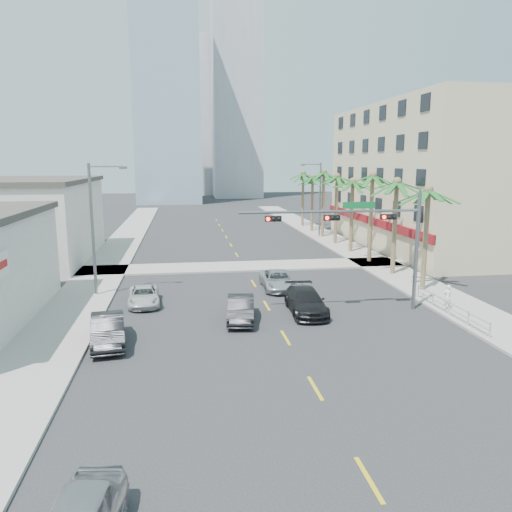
{
  "coord_description": "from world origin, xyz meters",
  "views": [
    {
      "loc": [
        -5.13,
        -20.42,
        9.09
      ],
      "look_at": [
        -0.87,
        8.78,
        3.5
      ],
      "focal_mm": 35.0,
      "sensor_mm": 36.0,
      "label": 1
    }
  ],
  "objects": [
    {
      "name": "palm_tree_6",
      "position": [
        11.6,
        43.2,
        7.08
      ],
      "size": [
        4.8,
        4.8,
        7.8
      ],
      "color": "brown",
      "rests_on": "ground"
    },
    {
      "name": "traffic_signal_mast",
      "position": [
        5.78,
        7.95,
        5.06
      ],
      "size": [
        11.12,
        0.54,
        7.2
      ],
      "color": "slate",
      "rests_on": "ground"
    },
    {
      "name": "tower_far_left",
      "position": [
        -8.0,
        95.0,
        24.0
      ],
      "size": [
        14.0,
        14.0,
        48.0
      ],
      "primitive_type": "cube",
      "color": "#99B2C6",
      "rests_on": "ground"
    },
    {
      "name": "guardrail",
      "position": [
        10.3,
        6.0,
        0.67
      ],
      "size": [
        0.08,
        8.08,
        1.0
      ],
      "color": "silver",
      "rests_on": "ground"
    },
    {
      "name": "palm_tree_5",
      "position": [
        11.6,
        38.0,
        7.78
      ],
      "size": [
        4.8,
        4.8,
        8.52
      ],
      "color": "brown",
      "rests_on": "ground"
    },
    {
      "name": "car_lane_center",
      "position": [
        1.5,
        14.1,
        0.66
      ],
      "size": [
        2.28,
        4.79,
        1.32
      ],
      "primitive_type": "imported",
      "rotation": [
        0.0,
        0.0,
        -0.02
      ],
      "color": "silver",
      "rests_on": "ground"
    },
    {
      "name": "palm_tree_0",
      "position": [
        11.6,
        12.0,
        7.08
      ],
      "size": [
        4.8,
        4.8,
        7.8
      ],
      "color": "brown",
      "rests_on": "ground"
    },
    {
      "name": "streetlight_right",
      "position": [
        11.0,
        38.0,
        5.06
      ],
      "size": [
        2.55,
        0.25,
        9.0
      ],
      "color": "slate",
      "rests_on": "ground"
    },
    {
      "name": "car_lane_right",
      "position": [
        2.1,
        8.1,
        0.74
      ],
      "size": [
        2.25,
        5.16,
        1.48
      ],
      "primitive_type": "imported",
      "rotation": [
        0.0,
        0.0,
        -0.04
      ],
      "color": "black",
      "rests_on": "ground"
    },
    {
      "name": "tower_far_right",
      "position": [
        9.0,
        110.0,
        30.0
      ],
      "size": [
        12.0,
        12.0,
        60.0
      ],
      "primitive_type": "cube",
      "color": "#ADADB2",
      "rests_on": "ground"
    },
    {
      "name": "building_right",
      "position": [
        21.99,
        30.0,
        7.5
      ],
      "size": [
        15.25,
        28.0,
        15.0
      ],
      "color": "beige",
      "rests_on": "ground"
    },
    {
      "name": "car_parked_mid",
      "position": [
        -9.05,
        4.33,
        0.76
      ],
      "size": [
        2.22,
        4.77,
        1.51
      ],
      "primitive_type": "imported",
      "rotation": [
        0.0,
        0.0,
        0.14
      ],
      "color": "black",
      "rests_on": "ground"
    },
    {
      "name": "sidewalk_left",
      "position": [
        -12.0,
        20.0,
        0.07
      ],
      "size": [
        4.0,
        120.0,
        0.15
      ],
      "primitive_type": "cube",
      "color": "gray",
      "rests_on": "ground"
    },
    {
      "name": "sidewalk_right",
      "position": [
        12.0,
        20.0,
        0.07
      ],
      "size": [
        4.0,
        120.0,
        0.15
      ],
      "primitive_type": "cube",
      "color": "gray",
      "rests_on": "ground"
    },
    {
      "name": "palm_tree_3",
      "position": [
        11.6,
        27.6,
        7.08
      ],
      "size": [
        4.8,
        4.8,
        7.8
      ],
      "color": "brown",
      "rests_on": "ground"
    },
    {
      "name": "streetlight_left",
      "position": [
        -11.0,
        14.0,
        5.06
      ],
      "size": [
        2.55,
        0.25,
        9.0
      ],
      "color": "slate",
      "rests_on": "ground"
    },
    {
      "name": "building_left_far",
      "position": [
        -19.5,
        28.0,
        3.6
      ],
      "size": [
        11.0,
        18.0,
        7.2
      ],
      "primitive_type": "cube",
      "color": "beige",
      "rests_on": "ground"
    },
    {
      "name": "tower_far_center",
      "position": [
        -3.0,
        125.0,
        21.0
      ],
      "size": [
        16.0,
        16.0,
        42.0
      ],
      "primitive_type": "cube",
      "color": "#ADADB2",
      "rests_on": "ground"
    },
    {
      "name": "sidewalk_cross",
      "position": [
        0.0,
        22.0,
        0.07
      ],
      "size": [
        80.0,
        4.0,
        0.15
      ],
      "primitive_type": "cube",
      "color": "gray",
      "rests_on": "ground"
    },
    {
      "name": "palm_tree_1",
      "position": [
        11.6,
        17.2,
        7.43
      ],
      "size": [
        4.8,
        4.8,
        8.16
      ],
      "color": "brown",
      "rests_on": "ground"
    },
    {
      "name": "palm_tree_7",
      "position": [
        11.6,
        48.4,
        7.43
      ],
      "size": [
        4.8,
        4.8,
        8.16
      ],
      "color": "brown",
      "rests_on": "ground"
    },
    {
      "name": "ground",
      "position": [
        0.0,
        0.0,
        0.0
      ],
      "size": [
        260.0,
        260.0,
        0.0
      ],
      "primitive_type": "plane",
      "color": "#262628",
      "rests_on": "ground"
    },
    {
      "name": "car_parked_far",
      "position": [
        -7.8,
        11.36,
        0.58
      ],
      "size": [
        2.21,
        4.31,
        1.16
      ],
      "primitive_type": "imported",
      "rotation": [
        0.0,
        0.0,
        0.07
      ],
      "color": "silver",
      "rests_on": "ground"
    },
    {
      "name": "pedestrian",
      "position": [
        10.78,
        7.15,
        0.92
      ],
      "size": [
        0.62,
        0.46,
        1.55
      ],
      "primitive_type": "imported",
      "rotation": [
        0.0,
        0.0,
        3.3
      ],
      "color": "white",
      "rests_on": "sidewalk_right"
    },
    {
      "name": "palm_tree_4",
      "position": [
        11.6,
        32.8,
        7.43
      ],
      "size": [
        4.8,
        4.8,
        8.16
      ],
      "color": "brown",
      "rests_on": "ground"
    },
    {
      "name": "car_lane_left",
      "position": [
        -2.0,
        7.16,
        0.71
      ],
      "size": [
        2.04,
        4.47,
        1.42
      ],
      "primitive_type": "imported",
      "rotation": [
        0.0,
        0.0,
        -0.13
      ],
      "color": "black",
      "rests_on": "ground"
    },
    {
      "name": "palm_tree_2",
      "position": [
        11.6,
        22.4,
        7.78
      ],
      "size": [
        4.8,
        4.8,
        8.52
      ],
      "color": "brown",
      "rests_on": "ground"
    }
  ]
}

